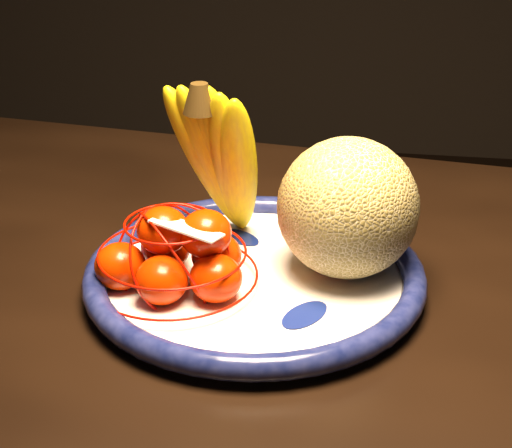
# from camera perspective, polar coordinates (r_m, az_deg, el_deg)

# --- Properties ---
(dining_table) EXTENTS (1.50, 1.01, 0.70)m
(dining_table) POSITION_cam_1_polar(r_m,az_deg,el_deg) (0.91, -5.06, -7.65)
(dining_table) COLOR black
(dining_table) RESTS_ON ground
(fruit_bowl) EXTENTS (0.36, 0.36, 0.03)m
(fruit_bowl) POSITION_cam_1_polar(r_m,az_deg,el_deg) (0.83, -0.11, -3.76)
(fruit_bowl) COLOR white
(fruit_bowl) RESTS_ON dining_table
(cantaloupe) EXTENTS (0.15, 0.15, 0.15)m
(cantaloupe) POSITION_cam_1_polar(r_m,az_deg,el_deg) (0.81, 6.69, 1.18)
(cantaloupe) COLOR olive
(cantaloupe) RESTS_ON fruit_bowl
(banana_bunch) EXTENTS (0.13, 0.13, 0.21)m
(banana_bunch) POSITION_cam_1_polar(r_m,az_deg,el_deg) (0.86, -2.45, 5.06)
(banana_bunch) COLOR #FBE207
(banana_bunch) RESTS_ON fruit_bowl
(mandarin_bag) EXTENTS (0.21, 0.21, 0.11)m
(mandarin_bag) POSITION_cam_1_polar(r_m,az_deg,el_deg) (0.80, -5.77, -2.38)
(mandarin_bag) COLOR red
(mandarin_bag) RESTS_ON fruit_bowl
(price_tag) EXTENTS (0.08, 0.05, 0.01)m
(price_tag) POSITION_cam_1_polar(r_m,az_deg,el_deg) (0.76, -5.08, -0.29)
(price_tag) COLOR white
(price_tag) RESTS_ON mandarin_bag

